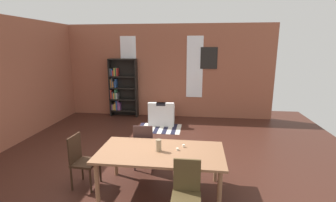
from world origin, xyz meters
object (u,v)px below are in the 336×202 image
(dining_chair_head_left, at_px, (81,159))
(armchair_white, at_px, (162,115))
(dining_table, at_px, (161,155))
(dining_chair_near_right, at_px, (186,192))
(bookshelf_tall, at_px, (121,88))
(vase_on_table, at_px, (159,145))
(dining_chair_far_left, at_px, (144,145))
(potted_plant_by_shelf, at_px, (178,153))

(dining_chair_head_left, height_order, armchair_white, dining_chair_head_left)
(dining_table, distance_m, dining_chair_near_right, 0.92)
(bookshelf_tall, relative_size, armchair_white, 2.39)
(vase_on_table, height_order, dining_chair_far_left, vase_on_table)
(dining_table, xyz_separation_m, dining_chair_far_left, (-0.47, 0.78, -0.16))
(dining_table, distance_m, dining_chair_far_left, 0.92)
(dining_table, xyz_separation_m, bookshelf_tall, (-2.11, 4.51, 0.33))
(dining_chair_far_left, bearing_deg, dining_chair_near_right, -58.76)
(dining_chair_far_left, xyz_separation_m, armchair_white, (-0.09, 3.01, -0.23))
(potted_plant_by_shelf, bearing_deg, armchair_white, 105.42)
(dining_table, bearing_deg, dining_chair_head_left, 179.79)
(vase_on_table, distance_m, dining_chair_far_left, 0.95)
(dining_table, xyz_separation_m, vase_on_table, (-0.04, 0.00, 0.17))
(vase_on_table, bearing_deg, dining_chair_head_left, 179.79)
(dining_table, bearing_deg, potted_plant_by_shelf, 78.19)
(dining_chair_head_left, xyz_separation_m, armchair_white, (0.87, 3.78, -0.23))
(dining_chair_head_left, bearing_deg, dining_chair_far_left, 38.76)
(dining_chair_far_left, bearing_deg, bookshelf_tall, 113.74)
(dining_table, relative_size, armchair_white, 2.48)
(vase_on_table, distance_m, bookshelf_tall, 4.96)
(dining_chair_head_left, bearing_deg, vase_on_table, -0.21)
(dining_chair_head_left, xyz_separation_m, dining_chair_far_left, (0.96, 0.77, 0.00))
(dining_chair_far_left, bearing_deg, vase_on_table, -60.93)
(vase_on_table, bearing_deg, dining_chair_near_right, -56.68)
(vase_on_table, relative_size, dining_chair_near_right, 0.22)
(vase_on_table, bearing_deg, dining_chair_far_left, 119.07)
(dining_chair_far_left, height_order, potted_plant_by_shelf, dining_chair_far_left)
(vase_on_table, bearing_deg, bookshelf_tall, 114.69)
(dining_chair_near_right, xyz_separation_m, potted_plant_by_shelf, (-0.26, 1.78, -0.25))
(dining_table, xyz_separation_m, dining_chair_head_left, (-1.43, 0.01, -0.16))
(dining_chair_far_left, relative_size, potted_plant_by_shelf, 1.94)
(dining_chair_head_left, height_order, potted_plant_by_shelf, dining_chair_head_left)
(dining_chair_far_left, bearing_deg, armchair_white, 91.69)
(dining_chair_head_left, distance_m, potted_plant_by_shelf, 1.93)
(vase_on_table, height_order, bookshelf_tall, bookshelf_tall)
(vase_on_table, relative_size, bookshelf_tall, 0.10)
(dining_table, distance_m, dining_chair_head_left, 1.44)
(dining_chair_far_left, relative_size, dining_chair_near_right, 1.00)
(vase_on_table, relative_size, dining_chair_far_left, 0.22)
(dining_table, relative_size, bookshelf_tall, 1.03)
(bookshelf_tall, bearing_deg, dining_chair_head_left, -81.39)
(armchair_white, xyz_separation_m, potted_plant_by_shelf, (0.77, -2.78, -0.01))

